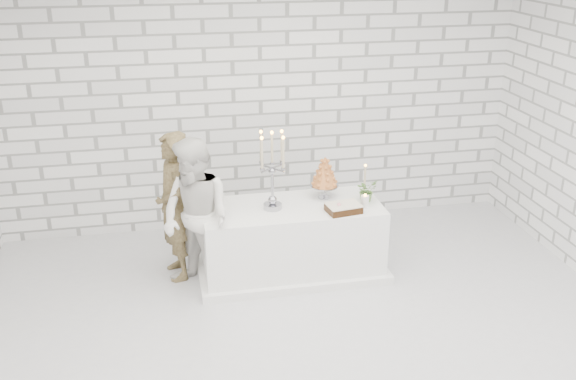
{
  "coord_description": "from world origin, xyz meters",
  "views": [
    {
      "loc": [
        -1.14,
        -4.68,
        3.35
      ],
      "look_at": [
        -0.01,
        0.87,
        1.05
      ],
      "focal_mm": 40.63,
      "sensor_mm": 36.0,
      "label": 1
    }
  ],
  "objects_px": {
    "groom": "(174,207)",
    "bride": "(196,218)",
    "candelabra": "(272,171)",
    "croquembouche": "(325,177)",
    "cake_table": "(292,240)"
  },
  "relations": [
    {
      "from": "cake_table",
      "to": "groom",
      "type": "height_order",
      "value": "groom"
    },
    {
      "from": "croquembouche",
      "to": "candelabra",
      "type": "bearing_deg",
      "value": -163.72
    },
    {
      "from": "groom",
      "to": "bride",
      "type": "xyz_separation_m",
      "value": [
        0.19,
        -0.35,
        0.01
      ]
    },
    {
      "from": "bride",
      "to": "cake_table",
      "type": "bearing_deg",
      "value": 59.41
    },
    {
      "from": "cake_table",
      "to": "groom",
      "type": "distance_m",
      "value": 1.23
    },
    {
      "from": "groom",
      "to": "croquembouche",
      "type": "distance_m",
      "value": 1.54
    },
    {
      "from": "bride",
      "to": "candelabra",
      "type": "distance_m",
      "value": 0.86
    },
    {
      "from": "groom",
      "to": "candelabra",
      "type": "height_order",
      "value": "candelabra"
    },
    {
      "from": "candelabra",
      "to": "croquembouche",
      "type": "height_order",
      "value": "candelabra"
    },
    {
      "from": "bride",
      "to": "candelabra",
      "type": "bearing_deg",
      "value": 60.08
    },
    {
      "from": "bride",
      "to": "groom",
      "type": "bearing_deg",
      "value": 168.64
    },
    {
      "from": "cake_table",
      "to": "groom",
      "type": "xyz_separation_m",
      "value": [
        -1.15,
        0.18,
        0.39
      ]
    },
    {
      "from": "croquembouche",
      "to": "bride",
      "type": "bearing_deg",
      "value": -167.0
    },
    {
      "from": "candelabra",
      "to": "croquembouche",
      "type": "xyz_separation_m",
      "value": [
        0.57,
        0.17,
        -0.18
      ]
    },
    {
      "from": "groom",
      "to": "bride",
      "type": "height_order",
      "value": "bride"
    }
  ]
}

